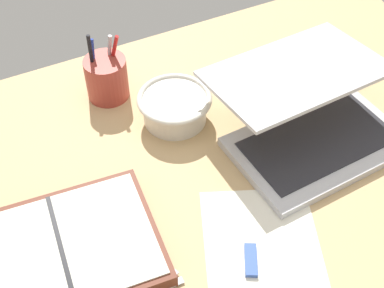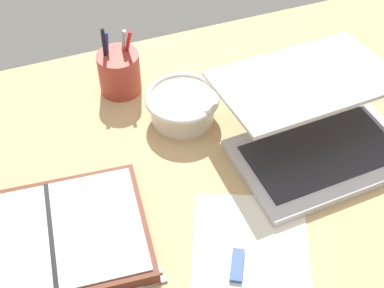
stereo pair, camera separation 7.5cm
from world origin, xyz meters
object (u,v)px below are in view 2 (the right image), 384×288
object	(u,v)px
laptop	(317,129)
bowl	(182,106)
planner	(53,239)
pen_cup	(119,72)

from	to	relation	value
laptop	bowl	xyz separation A→B (cm)	(-21.49, 16.74, -1.54)
laptop	planner	size ratio (longest dim) A/B	1.04
laptop	planner	distance (cm)	52.68
laptop	pen_cup	xyz separation A→B (cm)	(-31.14, 30.15, -0.22)
bowl	planner	size ratio (longest dim) A/B	0.45
bowl	pen_cup	bearing A→B (deg)	125.74
bowl	pen_cup	xyz separation A→B (cm)	(-9.65, 13.41, 1.32)
bowl	planner	distance (cm)	37.73
pen_cup	planner	distance (cm)	41.08
laptop	bowl	bearing A→B (deg)	138.86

